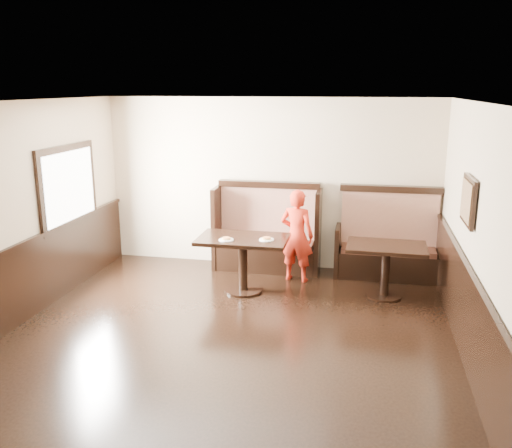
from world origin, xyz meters
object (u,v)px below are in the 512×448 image
(booth_neighbor, at_px, (388,247))
(table_main, at_px, (243,250))
(booth_main, at_px, (267,238))
(table_neighbor, at_px, (386,258))
(child, at_px, (297,236))

(booth_neighbor, xyz_separation_m, table_main, (-2.11, -1.11, 0.16))
(booth_main, relative_size, table_main, 1.34)
(booth_neighbor, bearing_deg, table_main, -152.26)
(table_main, bearing_deg, booth_neighbor, 27.61)
(booth_main, xyz_separation_m, table_neighbor, (1.89, -0.90, 0.05))
(child, bearing_deg, table_main, 53.04)
(table_main, bearing_deg, booth_main, 81.71)
(table_main, height_order, table_neighbor, table_main)
(booth_main, distance_m, table_main, 1.13)
(booth_main, xyz_separation_m, table_main, (-0.16, -1.11, 0.11))
(booth_neighbor, distance_m, child, 1.50)
(booth_main, distance_m, booth_neighbor, 1.95)
(booth_main, height_order, table_main, booth_main)
(booth_neighbor, relative_size, table_main, 1.27)
(booth_main, bearing_deg, table_neighbor, -25.46)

